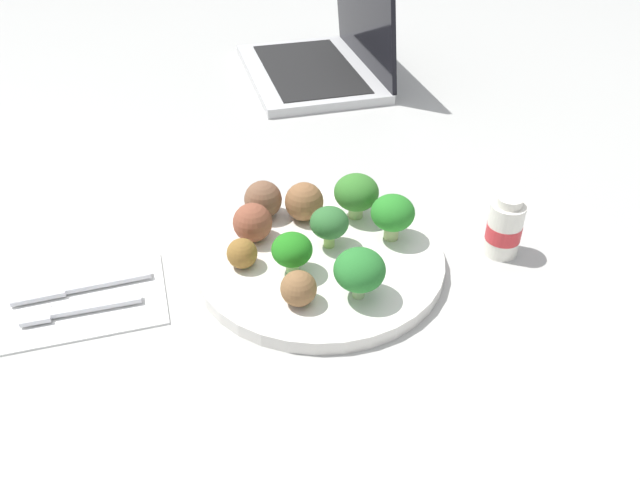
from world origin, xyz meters
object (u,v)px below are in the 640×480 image
broccoli_floret_front_left (292,250)px  meatball_back_right (299,288)px  plate (320,260)px  broccoli_floret_center (360,270)px  broccoli_floret_front_right (329,223)px  knife (75,287)px  broccoli_floret_mid_left (393,214)px  broccoli_floret_back_left (356,193)px  meatball_front_left (242,253)px  meatball_mid_right (263,199)px  yogurt_bottle (504,228)px  meatball_mid_left (304,202)px  meatball_center (253,223)px  napkin (83,300)px  laptop (325,54)px  fork (74,309)px

broccoli_floret_front_left → meatball_back_right: bearing=78.6°
plate → broccoli_floret_center: bearing=98.5°
broccoli_floret_front_right → knife: size_ratio=0.34×
broccoli_floret_mid_left → knife: bearing=-8.0°
knife → broccoli_floret_back_left: bearing=-178.8°
broccoli_floret_front_left → meatball_front_left: (0.05, -0.03, -0.01)m
plate → meatball_mid_right: size_ratio=6.10×
broccoli_floret_back_left → meatball_mid_right: broccoli_floret_back_left is taller
broccoli_floret_mid_left → broccoli_floret_center: same height
yogurt_bottle → broccoli_floret_mid_left: bearing=-23.4°
broccoli_floret_back_left → meatball_mid_right: size_ratio=1.22×
plate → meatball_back_right: size_ratio=7.49×
broccoli_floret_center → meatball_mid_left: bearing=-88.6°
broccoli_floret_front_right → broccoli_floret_mid_left: (-0.07, 0.01, 0.00)m
broccoli_floret_center → broccoli_floret_back_left: (-0.06, -0.14, -0.00)m
meatball_center → meatball_front_left: 0.05m
broccoli_floret_mid_left → meatball_back_right: 0.15m
meatball_front_left → knife: meatball_front_left is taller
napkin → broccoli_floret_back_left: bearing=-175.5°
broccoli_floret_mid_left → broccoli_floret_front_left: bearing=8.3°
meatball_front_left → broccoli_floret_back_left: bearing=-163.7°
meatball_center → plate: bearing=138.0°
meatball_front_left → yogurt_bottle: 0.30m
plate → broccoli_floret_center: (-0.01, 0.08, 0.04)m
meatball_center → knife: 0.20m
meatball_back_right → meatball_mid_right: bearing=-94.3°
napkin → yogurt_bottle: size_ratio=2.26×
plate → broccoli_floret_back_left: (-0.07, -0.06, 0.04)m
meatball_front_left → meatball_mid_right: (-0.05, -0.09, 0.01)m
broccoli_floret_mid_left → meatball_center: 0.16m
meatball_front_left → meatball_mid_right: meatball_mid_right is taller
meatball_back_right → meatball_mid_left: 0.15m
meatball_center → yogurt_bottle: 0.29m
meatball_mid_left → yogurt_bottle: yogurt_bottle is taller
broccoli_floret_center → knife: size_ratio=0.38×
napkin → laptop: laptop is taller
meatball_center → laptop: bearing=-119.8°
broccoli_floret_mid_left → knife: size_ratio=0.38×
meatball_back_right → fork: size_ratio=0.31×
meatball_mid_left → laptop: (-0.20, -0.46, 0.00)m
broccoli_floret_center → napkin: bearing=-22.5°
plate → broccoli_floret_back_left: 0.10m
meatball_front_left → meatball_mid_left: (-0.09, -0.06, 0.01)m
broccoli_floret_front_right → napkin: size_ratio=0.29×
meatball_mid_right → broccoli_floret_mid_left: bearing=141.7°
broccoli_floret_center → meatball_mid_right: size_ratio=1.22×
meatball_front_left → laptop: laptop is taller
meatball_mid_left → yogurt_bottle: 0.24m
broccoli_floret_front_left → meatball_center: 0.08m
broccoli_floret_center → broccoli_floret_back_left: 0.15m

